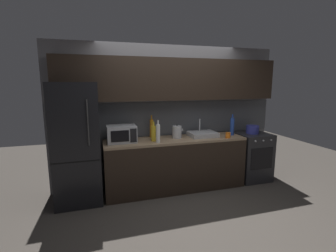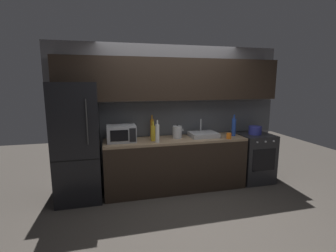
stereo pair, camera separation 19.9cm
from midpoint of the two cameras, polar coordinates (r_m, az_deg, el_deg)
ground_plane at (r=3.71m, az=7.36°, el=-19.77°), size 10.00×10.00×0.00m
back_wall at (r=4.37m, az=2.07°, el=6.19°), size 4.16×0.44×2.50m
counter_run at (r=4.30m, az=3.09°, el=-8.84°), size 2.42×0.60×0.90m
refrigerator at (r=4.01m, az=-19.12°, el=-3.70°), size 0.68×0.69×1.85m
oven_range at (r=4.97m, az=20.56°, el=-6.89°), size 0.60×0.62×0.90m
microwave at (r=4.00m, az=-9.45°, el=-1.73°), size 0.46×0.35×0.27m
sink_basin at (r=4.38m, az=9.56°, el=-1.97°), size 0.48×0.38×0.30m
kettle at (r=4.21m, az=3.53°, el=-1.40°), size 0.20×0.16×0.24m
wine_bottle_blue at (r=4.56m, az=16.33°, el=-0.20°), size 0.07×0.07×0.38m
wine_bottle_yellow at (r=4.00m, az=-2.05°, el=-1.66°), size 0.08×0.08×0.32m
wine_bottle_white at (r=3.88m, az=-1.03°, el=-1.68°), size 0.06×0.06×0.36m
wine_bottle_amber at (r=4.27m, az=-2.41°, el=-0.45°), size 0.07×0.07×0.39m
mug_orange at (r=4.32m, az=15.33°, el=-2.26°), size 0.09×0.09×0.10m
cooking_pot at (r=4.84m, az=20.79°, el=-0.94°), size 0.24×0.24×0.15m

